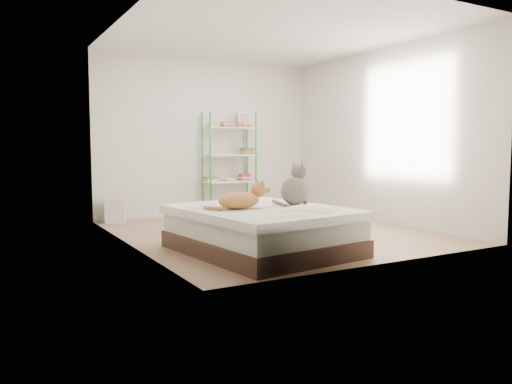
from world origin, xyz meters
TOP-DOWN VIEW (x-y plane):
  - room at (0.00, 0.00)m, footprint 3.81×4.21m
  - bed at (-0.77, -1.05)m, footprint 1.71×2.04m
  - orange_cat at (-1.03, -1.03)m, footprint 0.58×0.34m
  - grey_cat at (-0.32, -1.02)m, footprint 0.51×0.48m
  - shelf_unit at (0.31, 1.88)m, footprint 0.88×0.36m
  - cardboard_box at (0.17, 0.60)m, footprint 0.46×0.44m
  - white_bin at (-1.62, 1.85)m, footprint 0.39×0.37m

SIDE VIEW (x-z plane):
  - cardboard_box at x=0.17m, z-range -0.02..0.34m
  - white_bin at x=-1.62m, z-range 0.00..0.37m
  - bed at x=-0.77m, z-range 0.00..0.48m
  - orange_cat at x=-1.03m, z-range 0.48..0.71m
  - grey_cat at x=-0.32m, z-range 0.48..0.94m
  - shelf_unit at x=0.31m, z-range -0.02..1.72m
  - room at x=0.00m, z-range 0.00..2.61m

